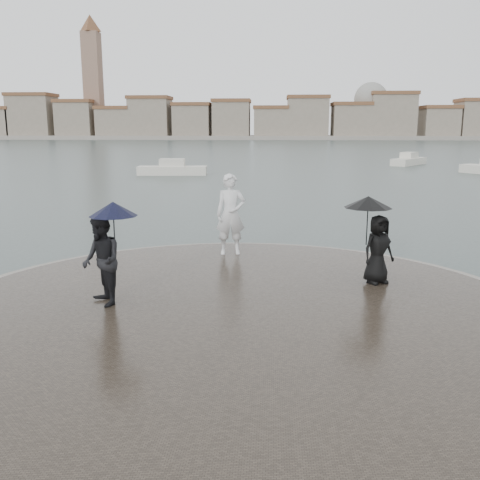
{
  "coord_description": "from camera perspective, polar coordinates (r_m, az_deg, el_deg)",
  "views": [
    {
      "loc": [
        0.67,
        -6.28,
        3.8
      ],
      "look_at": [
        0.0,
        4.8,
        1.45
      ],
      "focal_mm": 40.0,
      "sensor_mm": 36.0,
      "label": 1
    }
  ],
  "objects": [
    {
      "name": "ground",
      "position": [
        7.37,
        -2.39,
        -19.1
      ],
      "size": [
        400.0,
        400.0,
        0.0
      ],
      "primitive_type": "plane",
      "color": "#2B3835",
      "rests_on": "ground"
    },
    {
      "name": "kerb_ring",
      "position": [
        10.46,
        -0.44,
        -8.42
      ],
      "size": [
        12.5,
        12.5,
        0.32
      ],
      "primitive_type": "cylinder",
      "color": "gray",
      "rests_on": "ground"
    },
    {
      "name": "quay_tip",
      "position": [
        10.45,
        -0.44,
        -8.31
      ],
      "size": [
        11.9,
        11.9,
        0.36
      ],
      "primitive_type": "cylinder",
      "color": "#2D261E",
      "rests_on": "ground"
    },
    {
      "name": "statue",
      "position": [
        14.61,
        -0.99,
        2.76
      ],
      "size": [
        0.87,
        0.64,
        2.21
      ],
      "primitive_type": "imported",
      "rotation": [
        0.0,
        0.0,
        0.15
      ],
      "color": "white",
      "rests_on": "quay_tip"
    },
    {
      "name": "visitor_left",
      "position": [
        10.7,
        -14.33,
        -1.14
      ],
      "size": [
        1.25,
        1.12,
        2.04
      ],
      "color": "black",
      "rests_on": "quay_tip"
    },
    {
      "name": "visitor_right",
      "position": [
        12.23,
        14.17,
        0.71
      ],
      "size": [
        1.24,
        1.07,
        1.95
      ],
      "color": "black",
      "rests_on": "quay_tip"
    },
    {
      "name": "far_skyline",
      "position": [
        167.14,
        1.11,
        12.59
      ],
      "size": [
        260.0,
        20.0,
        37.0
      ],
      "color": "gray",
      "rests_on": "ground"
    },
    {
      "name": "boats",
      "position": [
        48.68,
        12.98,
        7.64
      ],
      "size": [
        31.22,
        16.5,
        1.5
      ],
      "color": "silver",
      "rests_on": "ground"
    }
  ]
}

